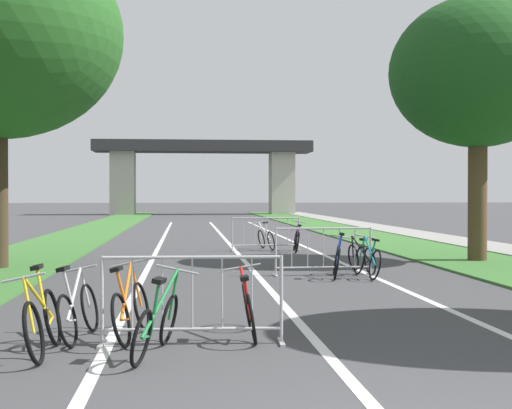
# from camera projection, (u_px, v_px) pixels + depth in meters

# --- Properties ---
(grass_verge_left) EXTENTS (3.03, 71.45, 0.05)m
(grass_verge_left) POSITION_uv_depth(u_px,v_px,m) (89.00, 232.00, 32.79)
(grass_verge_left) COLOR #386B2D
(grass_verge_left) RESTS_ON ground
(grass_verge_right) EXTENTS (3.03, 71.45, 0.05)m
(grass_verge_right) POSITION_uv_depth(u_px,v_px,m) (344.00, 231.00, 33.97)
(grass_verge_right) COLOR #386B2D
(grass_verge_right) RESTS_ON ground
(sidewalk_path_right) EXTENTS (1.98, 71.45, 0.08)m
(sidewalk_path_right) POSITION_uv_depth(u_px,v_px,m) (396.00, 230.00, 34.22)
(sidewalk_path_right) COLOR gray
(sidewalk_path_right) RESTS_ON ground
(lane_stripe_center) EXTENTS (0.14, 41.34, 0.01)m
(lane_stripe_center) POSITION_uv_depth(u_px,v_px,m) (230.00, 245.00, 24.86)
(lane_stripe_center) COLOR silver
(lane_stripe_center) RESTS_ON ground
(lane_stripe_right_lane) EXTENTS (0.14, 41.34, 0.01)m
(lane_stripe_right_lane) POSITION_uv_depth(u_px,v_px,m) (300.00, 245.00, 25.10)
(lane_stripe_right_lane) COLOR silver
(lane_stripe_right_lane) RESTS_ON ground
(lane_stripe_left_lane) EXTENTS (0.14, 41.34, 0.01)m
(lane_stripe_left_lane) POSITION_uv_depth(u_px,v_px,m) (159.00, 246.00, 24.62)
(lane_stripe_left_lane) COLOR silver
(lane_stripe_left_lane) RESTS_ON ground
(overpass_bridge) EXTENTS (19.13, 3.71, 6.51)m
(overpass_bridge) POSITION_uv_depth(u_px,v_px,m) (203.00, 163.00, 62.99)
(overpass_bridge) COLOR #2D2D30
(overpass_bridge) RESTS_ON ground
(tree_right_pine_far) EXTENTS (4.63, 4.63, 6.94)m
(tree_right_pine_far) POSITION_uv_depth(u_px,v_px,m) (478.00, 73.00, 18.60)
(tree_right_pine_far) COLOR #4C3823
(tree_right_pine_far) RESTS_ON ground
(crowd_barrier_nearest) EXTENTS (2.19, 0.53, 1.05)m
(crowd_barrier_nearest) POSITION_uv_depth(u_px,v_px,m) (192.00, 301.00, 8.39)
(crowd_barrier_nearest) COLOR #ADADB2
(crowd_barrier_nearest) RESTS_ON ground
(crowd_barrier_second) EXTENTS (2.18, 0.49, 1.05)m
(crowd_barrier_second) POSITION_uv_depth(u_px,v_px,m) (323.00, 252.00, 15.53)
(crowd_barrier_second) COLOR #ADADB2
(crowd_barrier_second) RESTS_ON ground
(crowd_barrier_third) EXTENTS (2.19, 0.55, 1.05)m
(crowd_barrier_third) POSITION_uv_depth(u_px,v_px,m) (266.00, 234.00, 22.33)
(crowd_barrier_third) COLOR #ADADB2
(crowd_barrier_third) RESTS_ON ground
(bicycle_orange_0) EXTENTS (0.55, 1.68, 0.96)m
(bicycle_orange_0) POSITION_uv_depth(u_px,v_px,m) (131.00, 309.00, 8.70)
(bicycle_orange_0) COLOR black
(bicycle_orange_0) RESTS_ON ground
(bicycle_yellow_1) EXTENTS (0.45, 1.63, 0.98)m
(bicycle_yellow_1) POSITION_uv_depth(u_px,v_px,m) (43.00, 321.00, 7.83)
(bicycle_yellow_1) COLOR black
(bicycle_yellow_1) RESTS_ON ground
(bicycle_purple_2) EXTENTS (0.54, 1.67, 0.97)m
(bicycle_purple_2) POSITION_uv_depth(u_px,v_px,m) (297.00, 240.00, 21.91)
(bicycle_purple_2) COLOR black
(bicycle_purple_2) RESTS_ON ground
(bicycle_silver_3) EXTENTS (0.45, 1.62, 0.92)m
(bicycle_silver_3) POSITION_uv_depth(u_px,v_px,m) (78.00, 310.00, 8.65)
(bicycle_silver_3) COLOR black
(bicycle_silver_3) RESTS_ON ground
(bicycle_blue_4) EXTENTS (0.62, 1.67, 0.98)m
(bicycle_blue_4) POSITION_uv_depth(u_px,v_px,m) (337.00, 260.00, 15.14)
(bicycle_blue_4) COLOR black
(bicycle_blue_4) RESTS_ON ground
(bicycle_green_5) EXTENTS (0.75, 1.69, 0.96)m
(bicycle_green_5) POSITION_uv_depth(u_px,v_px,m) (157.00, 324.00, 7.78)
(bicycle_green_5) COLOR black
(bicycle_green_5) RESTS_ON ground
(bicycle_red_6) EXTENTS (0.53, 1.64, 0.87)m
(bicycle_red_6) POSITION_uv_depth(u_px,v_px,m) (248.00, 309.00, 8.85)
(bicycle_red_6) COLOR black
(bicycle_red_6) RESTS_ON ground
(bicycle_black_7) EXTENTS (0.49, 1.61, 0.85)m
(bicycle_black_7) POSITION_uv_depth(u_px,v_px,m) (361.00, 258.00, 16.00)
(bicycle_black_7) COLOR black
(bicycle_black_7) RESTS_ON ground
(bicycle_teal_8) EXTENTS (0.45, 1.70, 0.91)m
(bicycle_teal_8) POSITION_uv_depth(u_px,v_px,m) (367.00, 260.00, 15.14)
(bicycle_teal_8) COLOR black
(bicycle_teal_8) RESTS_ON ground
(bicycle_white_9) EXTENTS (0.70, 1.64, 0.92)m
(bicycle_white_9) POSITION_uv_depth(u_px,v_px,m) (266.00, 238.00, 22.87)
(bicycle_white_9) COLOR black
(bicycle_white_9) RESTS_ON ground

